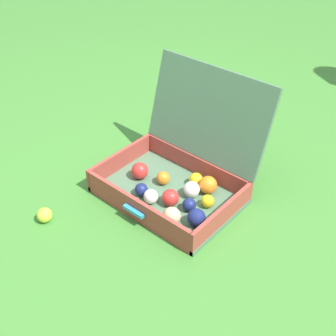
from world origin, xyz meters
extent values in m
plane|color=#3D7A2D|center=(0.00, 0.00, 0.00)|extent=(16.00, 16.00, 0.00)
cube|color=#4C7051|center=(0.00, 0.07, 0.01)|extent=(0.63, 0.43, 0.03)
cube|color=#9E3D33|center=(-0.31, 0.07, 0.06)|extent=(0.02, 0.43, 0.12)
cube|color=#9E3D33|center=(0.30, 0.07, 0.06)|extent=(0.02, 0.43, 0.12)
cube|color=#9E3D33|center=(0.00, -0.13, 0.06)|extent=(0.59, 0.02, 0.12)
cube|color=#9E3D33|center=(0.00, 0.28, 0.06)|extent=(0.59, 0.02, 0.12)
cube|color=#4C7051|center=(0.00, 0.35, 0.32)|extent=(0.63, 0.14, 0.42)
cube|color=teal|center=(0.00, -0.15, 0.07)|extent=(0.11, 0.02, 0.02)
sphere|color=red|center=(0.06, 0.02, 0.06)|extent=(0.08, 0.08, 0.08)
sphere|color=red|center=(-0.18, 0.07, 0.07)|extent=(0.08, 0.08, 0.08)
sphere|color=#D1B784|center=(0.14, -0.07, 0.06)|extent=(0.08, 0.08, 0.08)
sphere|color=yellow|center=(0.19, 0.12, 0.05)|extent=(0.06, 0.06, 0.06)
sphere|color=yellow|center=(0.06, 0.20, 0.06)|extent=(0.06, 0.06, 0.06)
sphere|color=orange|center=(0.13, 0.20, 0.07)|extent=(0.08, 0.08, 0.08)
sphere|color=orange|center=(-0.06, 0.11, 0.06)|extent=(0.06, 0.06, 0.06)
sphere|color=white|center=(0.09, 0.13, 0.06)|extent=(0.08, 0.08, 0.08)
sphere|color=navy|center=(0.22, -0.01, 0.06)|extent=(0.08, 0.08, 0.08)
sphere|color=white|center=(-0.02, -0.03, 0.06)|extent=(0.07, 0.07, 0.07)
sphere|color=navy|center=(0.14, 0.04, 0.06)|extent=(0.06, 0.06, 0.06)
sphere|color=navy|center=(-0.09, -0.02, 0.06)|extent=(0.06, 0.06, 0.06)
sphere|color=#CCDB38|center=(-0.30, -0.40, 0.03)|extent=(0.07, 0.07, 0.07)
camera|label=1|loc=(1.00, -1.08, 1.32)|focal=46.34mm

